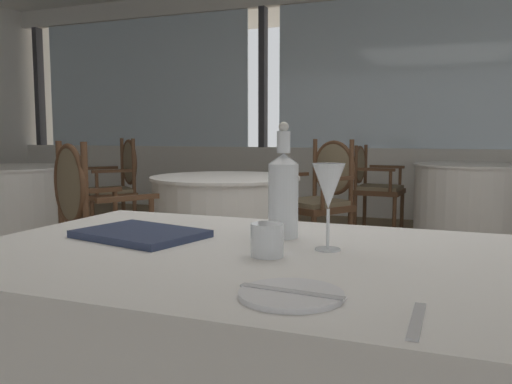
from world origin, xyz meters
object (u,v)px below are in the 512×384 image
Objects in this scene: menu_book at (140,234)px; dining_chair_0_0 at (323,191)px; water_tumbler at (267,240)px; dining_chair_0_1 at (92,214)px; dining_chair_3_1 at (372,181)px; wine_glass at (329,188)px; side_plate at (291,295)px; dining_chair_2_1 at (117,181)px; water_bottle at (283,192)px.

dining_chair_0_0 reaches higher than menu_book.
water_tumbler is 3.02m from dining_chair_0_0.
water_tumbler is 2.06m from dining_chair_0_1.
menu_book is at bearing 34.38° from dining_chair_0_0.
menu_book is (-0.41, 0.09, -0.03)m from water_tumbler.
dining_chair_3_1 is (1.09, 3.11, -0.03)m from dining_chair_0_1.
wine_glass is 0.65× the size of menu_book.
dining_chair_2_1 reaches higher than side_plate.
menu_book is at bearing 76.35° from dining_chair_2_1.
wine_glass is at bearing -78.10° from dining_chair_3_1.
dining_chair_0_1 reaches higher than wine_glass.
dining_chair_3_1 is at bearing -155.42° from dining_chair_0_0.
dining_chair_0_0 is (-0.22, 2.86, -0.17)m from menu_book.
dining_chair_0_1 is (-1.69, 1.20, -0.33)m from wine_glass.
water_tumbler is 4.47m from dining_chair_3_1.
dining_chair_3_1 is (-0.49, 4.43, -0.24)m from water_tumbler.
water_bottle is 0.97× the size of menu_book.
dining_chair_0_1 is (-1.53, 1.08, -0.30)m from water_bottle.
side_plate is at bearing 79.21° from dining_chair_2_1.
water_tumbler is (0.04, -0.24, -0.09)m from water_bottle.
dining_chair_3_1 reaches higher than side_plate.
water_bottle is at bearing 42.28° from dining_chair_0_0.
dining_chair_2_1 is at bearing 140.21° from menu_book.
dining_chair_3_1 is (-0.07, 4.35, -0.21)m from menu_book.
water_bottle reaches higher than dining_chair_3_1.
menu_book is 1.70m from dining_chair_0_1.
side_plate is 0.21× the size of dining_chair_3_1.
menu_book is (-0.37, -0.15, -0.12)m from water_bottle.
dining_chair_0_0 is 1.00× the size of dining_chair_2_1.
water_tumbler is 0.08× the size of dining_chair_0_1.
water_tumbler reaches higher than menu_book.
menu_book is (-0.56, 0.37, 0.01)m from side_plate.
water_bottle reaches higher than side_plate.
dining_chair_0_1 is 3.30m from dining_chair_3_1.
wine_glass is 0.22× the size of dining_chair_2_1.
dining_chair_0_1 is at bearing 0.00° from dining_chair_0_0.
dining_chair_2_1 is at bearing 129.98° from side_plate.
dining_chair_0_1 is 1.08× the size of dining_chair_3_1.
menu_book is 0.37× the size of dining_chair_3_1.
dining_chair_0_0 is (-0.78, 3.23, -0.17)m from side_plate.
dining_chair_2_1 is at bearing 130.89° from water_tumbler.
side_plate is 4.76m from dining_chair_3_1.
side_plate is 0.43m from wine_glass.
dining_chair_3_1 reaches higher than water_tumbler.
menu_book is 3.87m from dining_chair_2_1.
water_bottle reaches higher than menu_book.
wine_glass is 4.37m from dining_chair_3_1.
dining_chair_2_1 is (-2.90, 3.46, -0.17)m from side_plate.
side_plate is 0.32m from water_tumbler.
dining_chair_3_1 is (-0.45, 4.20, -0.33)m from water_bottle.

